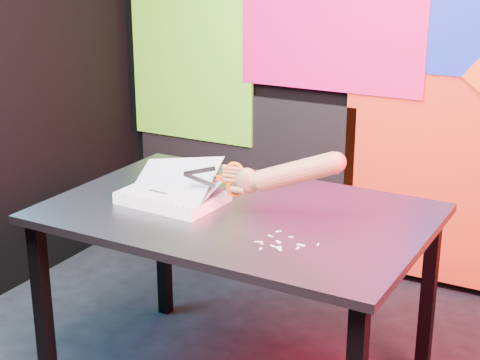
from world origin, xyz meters
The scene contains 7 objects.
room centered at (0.00, 0.00, 1.35)m, with size 3.01×3.01×2.71m.
backdrop centered at (0.06, 1.46, 0.96)m, with size 2.88×0.05×2.08m.
work_table centered at (-0.09, 0.24, 0.67)m, with size 1.34×0.90×0.75m.
printout_stack centered at (-0.34, 0.20, 0.77)m, with size 0.37×0.28×0.19m.
scissors centered at (-0.09, 0.18, 0.88)m, with size 0.22×0.04×0.13m.
hand_forearm centered at (0.11, 0.22, 0.93)m, with size 0.41×0.12×0.18m.
paper_clippings centered at (0.18, 0.04, 0.75)m, with size 0.19×0.17×0.00m.
Camera 1 is at (1.09, -1.90, 1.67)m, focal length 55.00 mm.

